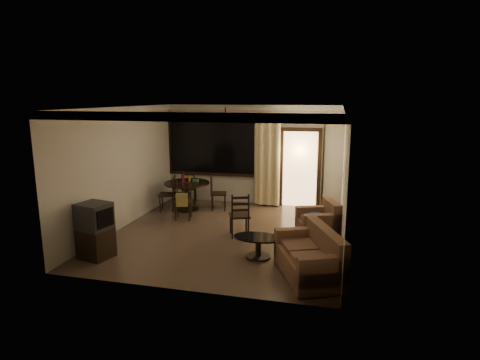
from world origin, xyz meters
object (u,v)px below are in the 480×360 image
(side_chair, at_px, (239,223))
(coffee_table, at_px, (258,244))
(dining_chair_south, at_px, (183,207))
(dining_chair_east, at_px, (218,199))
(sofa, at_px, (311,258))
(dining_table, at_px, (187,188))
(dining_chair_north, at_px, (189,194))
(armchair, at_px, (320,223))
(dining_chair_west, at_px, (168,200))
(tv_cabinet, at_px, (95,230))

(side_chair, bearing_deg, coffee_table, 99.68)
(dining_chair_south, relative_size, coffee_table, 1.00)
(dining_chair_east, distance_m, sofa, 4.52)
(dining_table, relative_size, dining_chair_east, 1.28)
(side_chair, bearing_deg, dining_chair_south, -48.65)
(dining_chair_east, distance_m, dining_chair_north, 1.10)
(sofa, distance_m, side_chair, 2.37)
(armchair, xyz_separation_m, coffee_table, (-1.08, -1.36, -0.06))
(armchair, xyz_separation_m, side_chair, (-1.72, -0.28, -0.04))
(dining_chair_north, bearing_deg, coffee_table, 113.79)
(armchair, distance_m, side_chair, 1.74)
(dining_chair_south, bearing_deg, coffee_table, -54.87)
(dining_chair_west, height_order, dining_chair_south, same)
(dining_table, distance_m, coffee_table, 3.77)
(dining_chair_north, relative_size, armchair, 0.93)
(dining_chair_north, relative_size, coffee_table, 1.00)
(dining_chair_east, height_order, coffee_table, dining_chair_east)
(tv_cabinet, xyz_separation_m, side_chair, (2.37, 1.82, -0.25))
(tv_cabinet, relative_size, coffee_table, 1.13)
(tv_cabinet, relative_size, side_chair, 1.08)
(dining_chair_south, relative_size, tv_cabinet, 0.88)
(dining_table, relative_size, dining_chair_west, 1.28)
(dining_chair_east, distance_m, tv_cabinet, 3.96)
(dining_chair_north, distance_m, coffee_table, 4.38)
(dining_chair_north, bearing_deg, dining_chair_south, 91.03)
(dining_chair_west, height_order, sofa, dining_chair_west)
(sofa, bearing_deg, tv_cabinet, 158.76)
(dining_chair_north, bearing_deg, dining_chair_west, 57.53)
(dining_chair_west, xyz_separation_m, sofa, (4.03, -3.18, 0.04))
(dining_chair_south, xyz_separation_m, dining_chair_north, (-0.41, 1.48, -0.02))
(sofa, distance_m, armchair, 1.96)
(sofa, bearing_deg, dining_chair_north, 109.71)
(dining_chair_south, distance_m, sofa, 4.21)
(dining_chair_north, height_order, tv_cabinet, tv_cabinet)
(sofa, bearing_deg, dining_chair_south, 119.39)
(dining_chair_east, xyz_separation_m, dining_chair_north, (-1.01, 0.44, 0.00))
(dining_chair_west, height_order, coffee_table, dining_chair_west)
(side_chair, bearing_deg, dining_table, -63.14)
(dining_table, xyz_separation_m, dining_chair_south, (0.21, -0.83, -0.30))
(dining_chair_south, bearing_deg, tv_cabinet, -119.07)
(dining_chair_south, bearing_deg, side_chair, -42.29)
(dining_chair_west, distance_m, armchair, 4.26)
(dining_table, bearing_deg, dining_chair_east, 14.42)
(dining_chair_east, height_order, tv_cabinet, tv_cabinet)
(dining_chair_east, xyz_separation_m, sofa, (2.75, -3.59, 0.04))
(coffee_table, bearing_deg, dining_chair_west, 139.26)
(dining_chair_north, bearing_deg, sofa, 118.44)
(tv_cabinet, distance_m, armchair, 4.60)
(dining_chair_south, xyz_separation_m, coffee_table, (2.30, -1.96, -0.03))
(dining_chair_east, bearing_deg, dining_chair_west, 93.54)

